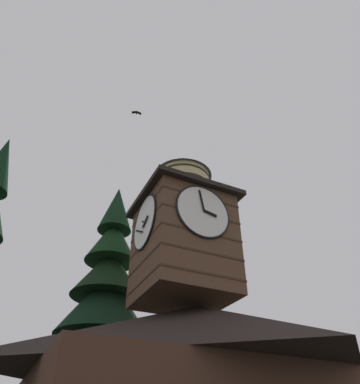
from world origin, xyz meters
name	(u,v)px	position (x,y,z in m)	size (l,w,h in m)	color
clock_tower	(183,230)	(-0.77, -1.74, 10.43)	(4.77, 4.77, 8.49)	brown
pine_tree_behind	(102,331)	(1.32, -7.38, 6.63)	(7.04, 7.04, 16.08)	#473323
moon	(234,339)	(-20.53, -27.46, 12.88)	(1.54, 1.54, 1.54)	silver
flying_bird_high	(137,113)	(1.44, -4.58, 20.85)	(0.71, 0.34, 0.15)	black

